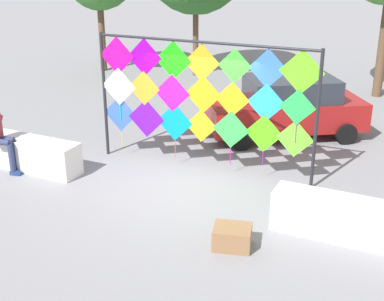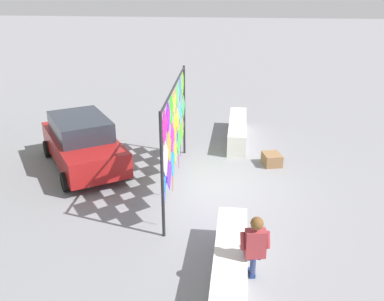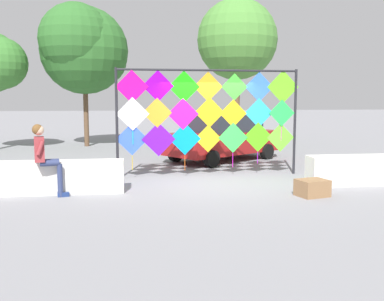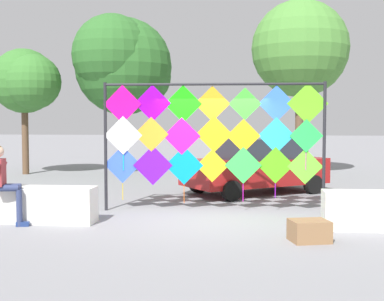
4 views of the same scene
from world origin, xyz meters
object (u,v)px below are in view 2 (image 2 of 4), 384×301
at_px(seated_vendor, 254,245).
at_px(parked_car, 82,142).
at_px(kite_display_rack, 175,126).
at_px(cardboard_box_large, 272,159).

distance_m(seated_vendor, parked_car, 6.96).
relative_size(kite_display_rack, seated_vendor, 3.18).
xyz_separation_m(kite_display_rack, parked_car, (1.05, 2.98, -0.99)).
bearing_deg(cardboard_box_large, parked_car, 97.76).
height_order(kite_display_rack, parked_car, kite_display_rack).
bearing_deg(parked_car, seated_vendor, -134.36).
bearing_deg(parked_car, cardboard_box_large, -82.24).
distance_m(kite_display_rack, cardboard_box_large, 3.62).
bearing_deg(kite_display_rack, cardboard_box_large, -55.84).
xyz_separation_m(parked_car, cardboard_box_large, (0.77, -5.67, -0.59)).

